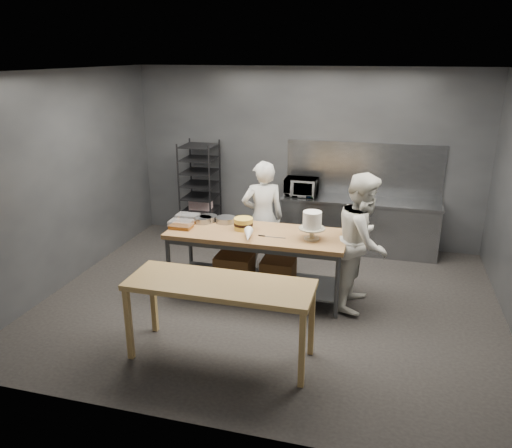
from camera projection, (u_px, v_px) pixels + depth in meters
The scene contains 16 objects.
ground at pixel (270, 301), 6.79m from camera, with size 6.00×6.00×0.00m, color black.
back_wall at pixel (305, 157), 8.59m from camera, with size 6.00×0.04×3.00m, color #4C4F54.
work_table at pixel (255, 256), 6.82m from camera, with size 2.40×0.90×0.92m.
near_counter at pixel (220, 290), 5.30m from camera, with size 2.00×0.70×0.90m.
back_counter at pixel (359, 225), 8.39m from camera, with size 2.60×0.60×0.90m.
splashback_panel at pixel (363, 169), 8.37m from camera, with size 2.60×0.02×0.90m, color slate.
speed_rack at pixel (200, 192), 8.88m from camera, with size 0.62×0.67×1.75m.
chef_behind at pixel (263, 218), 7.45m from camera, with size 0.63×0.41×1.73m, color white.
chef_right at pixel (363, 241), 6.43m from camera, with size 0.87×0.68×1.80m, color white.
microwave at pixel (301, 187), 8.44m from camera, with size 0.54×0.37×0.30m, color black.
frosted_cake_stand at pixel (312, 222), 6.37m from camera, with size 0.34×0.34×0.37m.
layer_cake at pixel (243, 224), 6.78m from camera, with size 0.26×0.26×0.16m.
cake_pans at pixel (207, 219), 7.10m from camera, with size 0.80×0.38×0.07m.
piping_bag at pixel (248, 235), 6.41m from camera, with size 0.12×0.12×0.38m, color white.
offset_spatula at pixel (268, 236), 6.52m from camera, with size 0.36×0.02×0.02m.
pastry_clamshells at pixel (184, 221), 6.96m from camera, with size 0.33×0.50×0.11m.
Camera 1 is at (1.40, -5.92, 3.20)m, focal length 35.00 mm.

